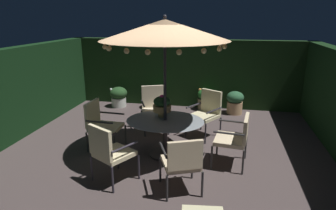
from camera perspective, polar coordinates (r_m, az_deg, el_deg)
name	(u,v)px	position (r m, az deg, el deg)	size (l,w,h in m)	color
ground_plane	(163,154)	(5.94, -0.89, -9.55)	(7.12, 7.13, 0.02)	#483C3B
hedge_backdrop_rear	(187,73)	(8.84, 3.69, 6.21)	(7.12, 0.30, 1.99)	black
hedge_backdrop_left	(6,97)	(7.08, -29.04, 1.35)	(0.30, 7.13, 1.99)	black
patio_dining_table	(165,127)	(5.69, -0.57, -4.39)	(1.50, 1.25, 0.73)	#31292B
patio_umbrella	(165,30)	(5.30, -0.63, 14.35)	(2.32, 2.32, 2.66)	#2A2A32
centerpiece_planter	(162,105)	(5.73, -1.16, 0.07)	(0.36, 0.36, 0.45)	tan
patio_chair_north	(101,122)	(6.16, -12.91, -3.26)	(0.66, 0.63, 0.99)	#2B2E2D
patio_chair_northeast	(109,150)	(4.84, -11.39, -8.56)	(0.78, 0.79, 1.02)	#2F2B34
patio_chair_east	(182,161)	(4.50, 2.78, -10.74)	(0.75, 0.75, 0.94)	#2C2B2C
patio_chair_southeast	(236,136)	(5.44, 13.04, -5.88)	(0.65, 0.72, 0.95)	#312F2F
patio_chair_south	(207,111)	(6.67, 7.50, -1.07)	(0.81, 0.82, 1.04)	#2C2A31
patio_chair_southwest	(154,106)	(6.94, -2.77, -0.12)	(0.76, 0.76, 1.05)	#282A32
potted_plant_left_near	(235,102)	(8.39, 12.87, 0.60)	(0.47, 0.47, 0.64)	tan
potted_plant_back_center	(119,96)	(8.95, -9.60, 1.74)	(0.52, 0.52, 0.60)	silver
potted_plant_left_far	(205,99)	(8.60, 7.24, 1.17)	(0.45, 0.45, 0.62)	olive
potted_plant_right_near	(155,96)	(8.69, -2.59, 1.69)	(0.58, 0.58, 0.65)	#8D6345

